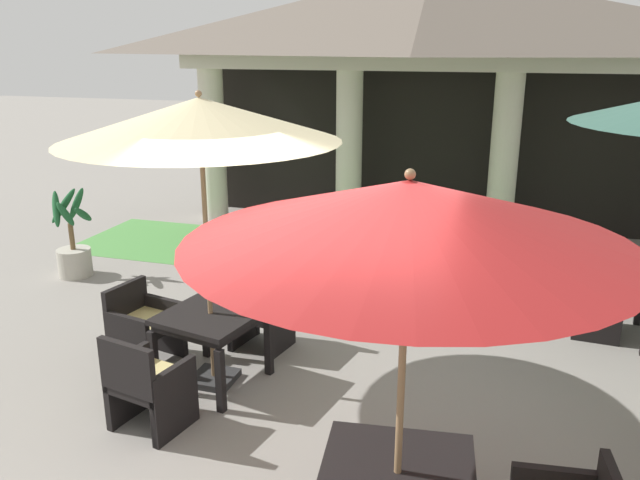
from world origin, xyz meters
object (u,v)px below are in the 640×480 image
Objects in this scene: patio_chair_mid_left_north at (263,313)px; terracotta_urn at (422,290)px; patio_chair_far_back_west at (595,300)px; potted_palm_left_edge at (73,250)px; patio_chair_mid_left_west at (144,326)px; patio_chair_mid_left_south at (147,385)px; patio_umbrella_mid_right at (408,216)px; patio_umbrella_mid_left at (200,121)px; patio_table_mid_left at (211,323)px.

patio_chair_mid_left_north is 2.13× the size of terracotta_urn.
potted_palm_left_edge is (-6.90, -0.17, -0.02)m from patio_chair_far_back_west.
patio_chair_mid_left_west is 1.25m from patio_chair_mid_left_north.
patio_chair_mid_left_north is at bearing -63.50° from patio_chair_far_back_west.
patio_chair_mid_left_south is at bearing -117.40° from terracotta_urn.
patio_chair_mid_left_north is 3.81m from patio_umbrella_mid_right.
patio_chair_mid_left_west is at bearing -60.80° from patio_chair_far_back_west.
patio_chair_mid_left_west is 3.08m from potted_palm_left_edge.
patio_umbrella_mid_right is at bearing -36.18° from potted_palm_left_edge.
patio_chair_mid_left_south is at bearing 90.00° from patio_chair_mid_left_north.
patio_chair_mid_left_west reaches higher than patio_chair_far_back_west.
patio_table_mid_left is at bearing -63.43° from patio_umbrella_mid_left.
patio_chair_mid_left_south reaches higher than patio_chair_mid_left_north.
patio_umbrella_mid_left is 2.32m from patio_chair_mid_left_west.
patio_umbrella_mid_right is 4.96m from terracotta_urn.
patio_chair_far_back_west is (4.53, 2.13, -0.00)m from patio_chair_mid_left_west.
patio_table_mid_left is 3.89m from potted_palm_left_edge.
patio_table_mid_left is at bearing 90.00° from patio_chair_mid_left_south.
patio_table_mid_left is 3.26m from patio_umbrella_mid_right.
patio_chair_far_back_west is at bearing 1.37° from potted_palm_left_edge.
patio_umbrella_mid_left reaches higher than patio_chair_mid_left_north.
potted_palm_left_edge is at bearing 146.46° from patio_umbrella_mid_left.
patio_umbrella_mid_left is at bearing 90.00° from patio_chair_mid_left_south.
patio_table_mid_left is 4.34m from patio_chair_far_back_west.
patio_chair_mid_left_south is at bearing -46.37° from patio_chair_far_back_west.
patio_table_mid_left is 1.28× the size of patio_chair_far_back_west.
patio_chair_far_back_west is at bearing -9.55° from terracotta_urn.
potted_palm_left_edge is (-3.41, 1.28, -0.02)m from patio_chair_mid_left_north.
patio_umbrella_mid_left is 3.41× the size of patio_chair_mid_left_west.
patio_chair_far_back_west is at bearing 32.24° from patio_table_mid_left.
patio_chair_mid_left_west is (-0.87, 0.18, -0.23)m from patio_table_mid_left.
patio_chair_mid_left_south is 0.68× the size of potted_palm_left_edge.
patio_chair_mid_left_south is at bearing 44.86° from patio_chair_mid_left_west.
patio_chair_mid_left_north is (0.18, 0.87, -0.23)m from patio_table_mid_left.
patio_chair_mid_left_north reaches higher than patio_table_mid_left.
patio_table_mid_left is at bearing -33.54° from potted_palm_left_edge.
patio_chair_mid_left_north is at bearing 90.00° from patio_chair_mid_left_south.
patio_chair_mid_left_south is 1.12× the size of patio_chair_far_back_west.
potted_palm_left_edge is (-3.06, 3.02, -0.03)m from patio_chair_mid_left_south.
patio_chair_mid_left_west is 2.12× the size of terracotta_urn.
patio_umbrella_mid_right is at bearing -16.47° from patio_chair_far_back_west.
patio_umbrella_mid_right is (1.96, -2.65, 1.92)m from patio_chair_mid_left_north.
patio_table_mid_left is at bearing -53.77° from patio_chair_far_back_west.
terracotta_urn is at bearing 74.16° from patio_chair_mid_left_south.
patio_chair_mid_left_north is at bearing 78.43° from patio_umbrella_mid_left.
potted_palm_left_edge reaches higher than terracotta_urn.
patio_chair_mid_left_north is (1.04, 0.69, 0.00)m from patio_chair_mid_left_west.
patio_table_mid_left is 0.92m from patio_chair_mid_left_south.
patio_umbrella_mid_right is (2.14, -1.78, 1.69)m from patio_table_mid_left.
patio_chair_mid_left_south is at bearing 158.50° from patio_umbrella_mid_right.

